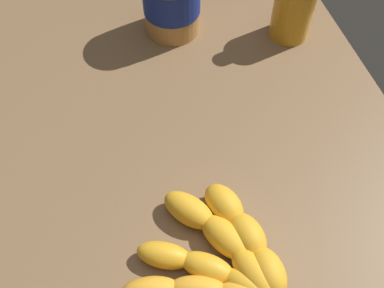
# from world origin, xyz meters

# --- Properties ---
(ground_plane) EXTENTS (0.91, 0.56, 0.04)m
(ground_plane) POSITION_xyz_m (0.00, 0.00, -0.02)
(ground_plane) COLOR brown
(honey_bottle) EXTENTS (0.06, 0.06, 0.15)m
(honey_bottle) POSITION_xyz_m (0.23, -0.19, 0.07)
(honey_bottle) COLOR orange
(honey_bottle) RESTS_ON ground_plane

